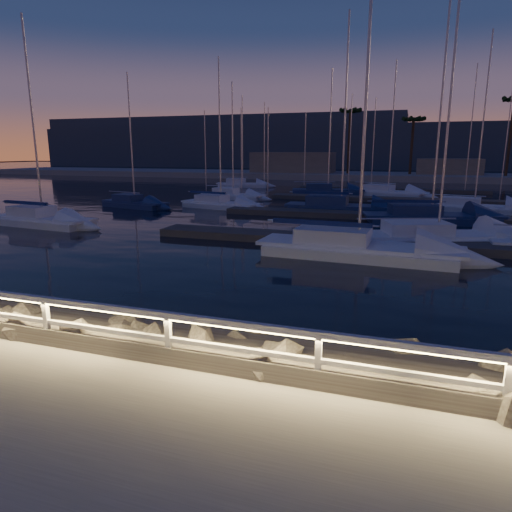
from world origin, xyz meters
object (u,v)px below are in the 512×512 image
Objects in this scene: guard_rail at (261,339)px; sailboat_j at (338,207)px; sailboat_a at (41,219)px; sailboat_i at (232,195)px; sailboat_l at (471,206)px; sailboat_d at (433,236)px; sailboat_m at (241,184)px; sailboat_c at (353,247)px; sailboat_k at (386,192)px; sailboat_g at (428,216)px; sailboat_e at (133,203)px; sailboat_f at (219,203)px; sailboat_n at (326,190)px.

guard_rail is 28.65m from sailboat_j.
sailboat_i is (5.50, 19.59, -0.04)m from sailboat_a.
sailboat_l is at bearing 77.73° from guard_rail.
sailboat_j is (-6.58, 10.93, 0.04)m from sailboat_d.
guard_rail is 38.33m from sailboat_i.
sailboat_d is at bearing -68.57° from sailboat_m.
sailboat_k is (-0.18, 30.77, -0.03)m from sailboat_c.
sailboat_j is 1.25× the size of sailboat_m.
sailboat_l is (7.01, 19.36, -0.06)m from sailboat_c.
sailboat_i is at bearing 115.98° from sailboat_d.
sailboat_k is at bearing 86.68° from sailboat_g.
sailboat_k reaches higher than sailboat_e.
sailboat_k is at bearing 62.61° from sailboat_f.
sailboat_j is (10.01, 0.34, 0.06)m from sailboat_f.
sailboat_g reaches higher than sailboat_l.
sailboat_i is at bearing 114.85° from sailboat_f.
sailboat_f is 0.91× the size of sailboat_n.
sailboat_e is 17.35m from sailboat_j.
sailboat_m is at bearing 117.82° from sailboat_g.
sailboat_i is 0.76× the size of sailboat_j.
sailboat_n is (-10.17, 18.51, -0.01)m from sailboat_g.
sailboat_d is at bearing -80.02° from sailboat_n.
sailboat_n is (6.35, 15.46, 0.03)m from sailboat_f.
sailboat_j is at bearing 20.27° from sailboat_e.
sailboat_g is 33.80m from sailboat_m.
sailboat_i is at bearing 112.45° from guard_rail.
sailboat_g is (-0.07, 7.54, 0.02)m from sailboat_d.
sailboat_n is (-3.65, 15.12, -0.03)m from sailboat_j.
guard_rail is at bearing -32.14° from sailboat_a.
guard_rail is 17.96m from sailboat_d.
sailboat_c is (20.23, -2.54, 0.01)m from sailboat_a.
sailboat_c is 5.58m from sailboat_d.
sailboat_e is (-20.11, 26.31, -0.96)m from guard_rail.
sailboat_i is at bearing -176.81° from sailboat_l.
sailboat_i is at bearing 72.04° from sailboat_e.
sailboat_i is at bearing -86.70° from sailboat_m.
sailboat_c is at bearing -1.12° from sailboat_a.
sailboat_j is 15.55m from sailboat_n.
sailboat_a is 1.16× the size of sailboat_e.
guard_rail is 44.08m from sailboat_k.
sailboat_j is at bearing 95.79° from guard_rail.
sailboat_d is 12.76m from sailboat_j.
sailboat_k is at bearing 38.50° from sailboat_i.
sailboat_e is 23.76m from sailboat_g.
sailboat_k is (-0.09, 44.06, -0.94)m from guard_rail.
guard_rail is at bearing -59.80° from sailboat_i.
sailboat_g is 20.97m from sailboat_i.
sailboat_n is at bearing 91.69° from sailboat_d.
sailboat_d is 1.01× the size of sailboat_j.
sailboat_i is at bearing 126.28° from sailboat_c.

